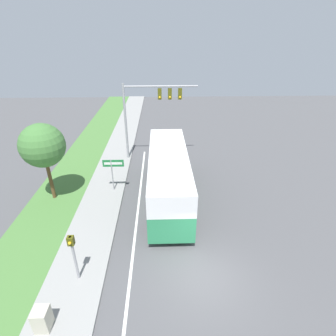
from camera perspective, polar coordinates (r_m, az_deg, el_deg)
The scene contains 10 objects.
ground_plane at distance 13.83m, azimuth 7.97°, elevation -22.25°, with size 80.00×80.00×0.00m, color #4C4C4F.
sidewalk at distance 14.25m, azimuth -19.52°, elevation -21.74°, with size 2.80×80.00×0.12m.
grass_verge at distance 15.49m, azimuth -31.60°, elevation -20.15°, with size 3.60×80.00×0.10m.
lane_divider_near at distance 13.76m, azimuth -8.25°, elevation -22.60°, with size 0.14×30.00×0.01m.
bus at distance 17.80m, azimuth 0.09°, elevation -1.16°, with size 2.74×10.05×3.63m.
signal_gantry at distance 22.99m, azimuth -4.11°, elevation 13.47°, with size 6.29×0.41×6.80m.
pedestrian_signal at distance 12.96m, azimuth -19.98°, elevation -16.61°, with size 0.28×0.34×2.64m.
street_sign at distance 19.07m, azimuth -11.91°, elevation -0.04°, with size 1.50×0.08×2.59m.
utility_cabinet at distance 12.68m, azimuth -25.72°, elevation -27.49°, with size 0.59×0.61×1.01m.
roadside_tree at distance 18.65m, azimuth -25.65°, elevation 4.39°, with size 2.86×2.86×5.39m.
Camera 1 is at (-2.06, -8.79, 10.48)m, focal length 28.00 mm.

